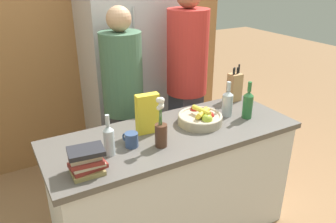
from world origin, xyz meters
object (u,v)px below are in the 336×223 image
(flower_vase, at_px, (161,128))
(book_stack, at_px, (87,161))
(knife_block, at_px, (235,87))
(fruit_bowl, at_px, (201,118))
(coffee_mug, at_px, (131,140))
(person_in_blue, at_px, (187,76))
(cereal_box, at_px, (148,114))
(bottle_vinegar, at_px, (227,102))
(bottle_oil, at_px, (248,104))
(bottle_wine, at_px, (109,139))
(refrigerator, at_px, (129,70))
(person_at_sink, at_px, (123,97))

(flower_vase, bearing_deg, book_stack, -173.66)
(knife_block, relative_size, flower_vase, 0.93)
(fruit_bowl, xyz_separation_m, knife_block, (0.50, 0.23, 0.08))
(coffee_mug, bearing_deg, fruit_bowl, 5.95)
(person_in_blue, bearing_deg, flower_vase, -146.02)
(cereal_box, distance_m, person_in_blue, 0.86)
(fruit_bowl, distance_m, flower_vase, 0.43)
(fruit_bowl, height_order, bottle_vinegar, bottle_vinegar)
(flower_vase, distance_m, bottle_oil, 0.75)
(cereal_box, bearing_deg, bottle_wine, -155.82)
(refrigerator, height_order, knife_block, refrigerator)
(bottle_vinegar, bearing_deg, coffee_mug, -174.70)
(bottle_vinegar, bearing_deg, flower_vase, -165.98)
(flower_vase, distance_m, cereal_box, 0.21)
(cereal_box, bearing_deg, coffee_mug, -145.44)
(refrigerator, bearing_deg, person_at_sink, -117.69)
(bottle_oil, bearing_deg, person_at_sink, 133.17)
(cereal_box, distance_m, bottle_oil, 0.76)
(refrigerator, bearing_deg, bottle_oil, -72.76)
(book_stack, relative_size, bottle_oil, 0.73)
(bottle_wine, relative_size, person_at_sink, 0.16)
(flower_vase, xyz_separation_m, book_stack, (-0.49, -0.05, -0.05))
(fruit_bowl, bearing_deg, flower_vase, -159.95)
(flower_vase, height_order, coffee_mug, flower_vase)
(cereal_box, xyz_separation_m, coffee_mug, (-0.17, -0.12, -0.09))
(flower_vase, height_order, person_in_blue, person_in_blue)
(bottle_wine, bearing_deg, person_in_blue, 35.26)
(person_at_sink, bearing_deg, bottle_vinegar, -63.77)
(knife_block, relative_size, person_at_sink, 0.18)
(fruit_bowl, bearing_deg, cereal_box, 170.94)
(knife_block, relative_size, coffee_mug, 2.65)
(person_at_sink, bearing_deg, knife_block, -43.11)
(flower_vase, xyz_separation_m, bottle_wine, (-0.31, 0.06, -0.02))
(bottle_vinegar, bearing_deg, refrigerator, 104.02)
(refrigerator, height_order, bottle_vinegar, refrigerator)
(bottle_oil, bearing_deg, flower_vase, -175.68)
(knife_block, distance_m, bottle_vinegar, 0.32)
(refrigerator, height_order, flower_vase, refrigerator)
(refrigerator, bearing_deg, cereal_box, -107.14)
(cereal_box, bearing_deg, person_at_sink, 84.09)
(cereal_box, xyz_separation_m, bottle_vinegar, (0.64, -0.04, -0.03))
(knife_block, bearing_deg, flower_vase, -157.22)
(bottle_wine, height_order, person_at_sink, person_at_sink)
(fruit_bowl, relative_size, bottle_wine, 1.23)
(knife_block, height_order, person_at_sink, person_at_sink)
(person_at_sink, height_order, person_in_blue, person_in_blue)
(bottle_oil, height_order, bottle_wine, bottle_oil)
(person_at_sink, bearing_deg, coffee_mug, -125.27)
(fruit_bowl, distance_m, person_in_blue, 0.67)
(bottle_oil, bearing_deg, cereal_box, 168.56)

